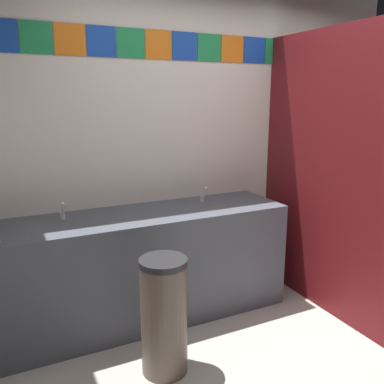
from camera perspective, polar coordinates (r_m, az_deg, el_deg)
name	(u,v)px	position (r m, az deg, el deg)	size (l,w,h in m)	color
ground_plane	(321,382)	(2.84, 17.79, -24.26)	(8.32, 8.32, 0.00)	#B2ADA3
wall_back	(206,130)	(3.53, 1.99, 8.75)	(3.78, 0.09, 2.84)	silver
vanity_counter	(144,265)	(3.19, -6.84, -10.27)	(2.25, 0.61, 0.85)	#4C515B
faucet_left	(63,213)	(2.99, -17.90, -2.84)	(0.04, 0.10, 0.14)	silver
faucet_right	(203,196)	(3.32, 1.63, -0.61)	(0.04, 0.10, 0.14)	silver
stall_divider	(366,179)	(3.28, 23.44, 1.72)	(0.92, 1.46, 2.21)	maroon
toilet	(332,247)	(4.12, 19.22, -7.34)	(0.39, 0.49, 0.74)	white
trash_bin	(164,316)	(2.62, -3.99, -17.13)	(0.30, 0.30, 0.76)	brown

